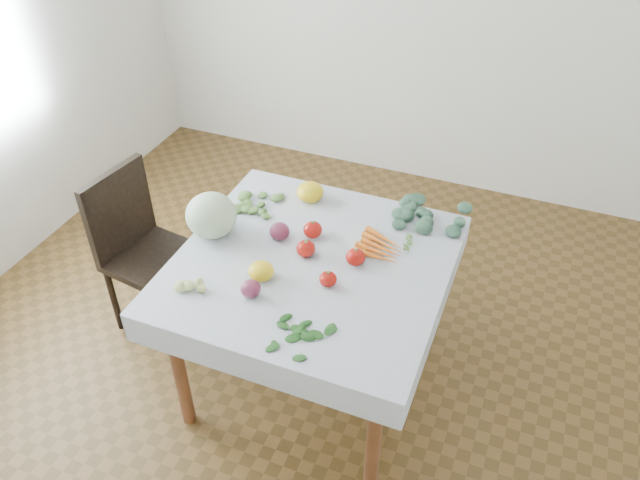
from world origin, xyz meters
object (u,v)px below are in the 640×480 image
object	(u,v)px
table	(312,280)
heirloom_back	(310,192)
carrot_bunch	(383,248)
cabbage	(211,215)
chair	(139,242)

from	to	relation	value
table	heirloom_back	distance (m)	0.48
carrot_bunch	heirloom_back	bearing A→B (deg)	151.14
cabbage	carrot_bunch	distance (m)	0.76
table	chair	world-z (taller)	chair
heirloom_back	carrot_bunch	distance (m)	0.50
table	cabbage	xyz separation A→B (m)	(-0.48, 0.02, 0.20)
heirloom_back	carrot_bunch	xyz separation A→B (m)	(0.44, -0.24, -0.03)
chair	cabbage	world-z (taller)	cabbage
chair	cabbage	size ratio (longest dim) A/B	3.98
table	heirloom_back	size ratio (longest dim) A/B	7.78
table	cabbage	distance (m)	0.52
chair	heirloom_back	xyz separation A→B (m)	(0.80, 0.33, 0.29)
table	chair	bearing A→B (deg)	174.74
heirloom_back	carrot_bunch	bearing A→B (deg)	-28.86
table	cabbage	bearing A→B (deg)	178.16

